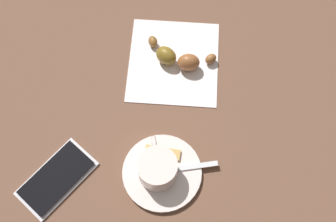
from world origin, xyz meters
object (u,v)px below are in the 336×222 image
Objects in this scene: cell_phone at (57,178)px; napkin at (173,61)px; croissant at (178,58)px; saucer at (162,173)px; espresso_cup at (157,168)px; sugar_packet at (163,153)px; teaspoon at (168,170)px.

napkin is at bearing 151.86° from cell_phone.
napkin is 0.02m from croissant.
napkin is at bearing -172.42° from saucer.
espresso_cup is (0.00, -0.01, 0.03)m from saucer.
espresso_cup is 0.59× the size of cell_phone.
napkin is 0.31m from cell_phone.
saucer is at bearing 98.73° from sugar_packet.
teaspoon is 0.87× the size of croissant.
sugar_packet is at bearing -149.69° from teaspoon.
cell_phone is at bearing 23.34° from sugar_packet.
croissant is (-0.22, -0.01, -0.01)m from espresso_cup.
espresso_cup reaches higher than teaspoon.
napkin is at bearing -169.80° from teaspoon.
sugar_packet is at bearing -168.39° from saucer.
saucer is 0.03m from espresso_cup.
saucer reaches higher than napkin.
cell_phone is (0.05, -0.18, 0.00)m from saucer.
espresso_cup is at bearing 106.02° from cell_phone.
espresso_cup is 0.03m from teaspoon.
croissant reaches higher than teaspoon.
napkin is (-0.22, -0.04, -0.01)m from teaspoon.
cell_phone is at bearing -28.14° from napkin.
cell_phone is (0.05, -0.17, -0.03)m from espresso_cup.
espresso_cup is 0.04m from sugar_packet.
teaspoon is (-0.01, 0.01, 0.01)m from saucer.
teaspoon is 2.04× the size of sugar_packet.
sugar_packet reaches higher than saucer.
sugar_packet reaches higher than napkin.
teaspoon is 0.22m from napkin.
croissant is at bearing -88.69° from sugar_packet.
cell_phone is at bearing -73.98° from espresso_cup.
saucer is 0.03m from sugar_packet.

